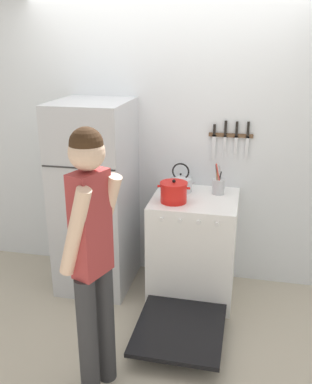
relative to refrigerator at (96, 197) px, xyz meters
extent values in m
plane|color=#B2A893|center=(0.59, 0.35, -0.85)|extent=(14.00, 14.00, 0.00)
cube|color=silver|center=(0.59, 0.38, 0.43)|extent=(10.00, 0.06, 2.55)
cube|color=#B7BABF|center=(0.00, 0.00, 0.00)|extent=(0.63, 0.69, 1.70)
cube|color=#2D2D2D|center=(0.00, -0.35, 0.37)|extent=(0.61, 0.01, 0.01)
cylinder|color=#B2B5BA|center=(0.19, -0.36, -0.10)|extent=(0.02, 0.02, 0.54)
cube|color=white|center=(0.89, 0.01, -0.39)|extent=(0.72, 0.68, 0.92)
cube|color=black|center=(0.89, 0.01, 0.06)|extent=(0.70, 0.67, 0.02)
cube|color=black|center=(0.89, -0.31, -0.40)|extent=(0.62, 0.05, 0.70)
cylinder|color=black|center=(0.73, -0.13, 0.06)|extent=(0.22, 0.22, 0.01)
cylinder|color=black|center=(1.05, -0.13, 0.06)|extent=(0.22, 0.22, 0.01)
cylinder|color=black|center=(0.73, 0.14, 0.06)|extent=(0.22, 0.22, 0.01)
cylinder|color=black|center=(1.05, 0.14, 0.06)|extent=(0.22, 0.22, 0.01)
cylinder|color=silver|center=(0.67, -0.35, 0.00)|extent=(0.04, 0.02, 0.04)
cylinder|color=silver|center=(0.82, -0.35, 0.00)|extent=(0.04, 0.02, 0.04)
cylinder|color=silver|center=(0.96, -0.35, 0.00)|extent=(0.04, 0.02, 0.04)
cylinder|color=silver|center=(1.10, -0.35, 0.00)|extent=(0.04, 0.02, 0.04)
cube|color=black|center=(0.89, -0.70, -0.73)|extent=(0.66, 0.74, 0.04)
cube|color=#99999E|center=(0.89, -0.08, -0.43)|extent=(0.58, 0.37, 0.01)
cylinder|color=red|center=(0.73, -0.13, 0.14)|extent=(0.21, 0.21, 0.15)
cylinder|color=red|center=(0.73, -0.13, 0.23)|extent=(0.23, 0.23, 0.02)
sphere|color=black|center=(0.73, -0.13, 0.25)|extent=(0.03, 0.03, 0.03)
cylinder|color=red|center=(0.61, -0.13, 0.19)|extent=(0.03, 0.02, 0.02)
cylinder|color=red|center=(0.85, -0.13, 0.19)|extent=(0.03, 0.02, 0.02)
cylinder|color=silver|center=(0.74, 0.14, 0.13)|extent=(0.20, 0.20, 0.12)
cone|color=silver|center=(0.74, 0.14, 0.20)|extent=(0.19, 0.19, 0.03)
sphere|color=black|center=(0.74, 0.14, 0.22)|extent=(0.02, 0.02, 0.02)
cone|color=silver|center=(0.83, 0.14, 0.14)|extent=(0.11, 0.03, 0.09)
torus|color=black|center=(0.74, 0.14, 0.25)|extent=(0.15, 0.01, 0.15)
cylinder|color=#B7BABF|center=(1.07, 0.15, 0.13)|extent=(0.11, 0.11, 0.13)
cylinder|color=#9E7547|center=(1.05, 0.13, 0.21)|extent=(0.03, 0.04, 0.24)
cylinder|color=#232326|center=(1.07, 0.15, 0.18)|extent=(0.05, 0.03, 0.17)
cylinder|color=#B2B5BA|center=(1.08, 0.16, 0.21)|extent=(0.04, 0.04, 0.22)
cylinder|color=#4C4C51|center=(1.05, 0.14, 0.21)|extent=(0.04, 0.03, 0.24)
cylinder|color=#C63D33|center=(1.07, 0.12, 0.22)|extent=(0.06, 0.02, 0.25)
cylinder|color=#2D2D30|center=(0.41, -1.32, -0.42)|extent=(0.12, 0.12, 0.85)
cylinder|color=#2D2D30|center=(0.47, -1.16, -0.42)|extent=(0.12, 0.12, 0.85)
cube|color=#9E3333|center=(0.44, -1.24, 0.32)|extent=(0.21, 0.27, 0.64)
cylinder|color=beige|center=(0.39, -1.36, 0.32)|extent=(0.27, 0.17, 0.57)
cylinder|color=beige|center=(0.48, -1.11, 0.32)|extent=(0.27, 0.17, 0.57)
sphere|color=beige|center=(0.44, -1.24, 0.75)|extent=(0.21, 0.21, 0.21)
sphere|color=#382314|center=(0.44, -1.24, 0.80)|extent=(0.19, 0.19, 0.19)
cube|color=brown|center=(1.14, 0.33, 0.54)|extent=(0.38, 0.02, 0.03)
cube|color=silver|center=(1.00, 0.33, 0.43)|extent=(0.03, 0.00, 0.22)
cube|color=black|center=(1.00, 0.32, 0.59)|extent=(0.02, 0.02, 0.09)
cube|color=silver|center=(1.09, 0.33, 0.47)|extent=(0.02, 0.00, 0.14)
cube|color=black|center=(1.09, 0.32, 0.61)|extent=(0.02, 0.02, 0.13)
cube|color=silver|center=(1.19, 0.33, 0.46)|extent=(0.03, 0.00, 0.17)
cube|color=black|center=(1.19, 0.32, 0.60)|extent=(0.02, 0.02, 0.12)
cube|color=silver|center=(1.28, 0.33, 0.45)|extent=(0.03, 0.00, 0.19)
cube|color=black|center=(1.28, 0.32, 0.61)|extent=(0.02, 0.02, 0.13)
camera|label=1|loc=(1.29, -3.36, 1.33)|focal=40.00mm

